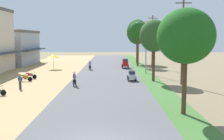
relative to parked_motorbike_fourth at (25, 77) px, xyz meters
The scene contains 17 objects.
shophouse_far 23.92m from the parked_motorbike_fourth, 114.59° to the left, with size 10.22×12.75×6.90m.
parked_motorbike_fourth is the anchor object (origin of this frame).
parked_motorbike_fifth 2.08m from the parked_motorbike_fourth, 90.94° to the left, with size 1.80×0.54×0.94m.
vendor_umbrella 13.49m from the parked_motorbike_fourth, 87.18° to the left, with size 2.20×2.20×2.52m.
pedestrian_on_shoulder 5.26m from the parked_motorbike_fourth, 78.00° to the right, with size 0.35×0.42×1.62m.
median_tree_nearest 22.09m from the parked_motorbike_fourth, 42.57° to the right, with size 3.98×3.98×7.43m.
median_tree_second 16.74m from the parked_motorbike_fourth, ahead, with size 3.60×3.60×7.60m.
median_tree_third 24.98m from the parked_motorbike_fourth, 49.59° to the left, with size 3.18×3.18×8.45m.
median_tree_fourth 29.60m from the parked_motorbike_fourth, 56.31° to the left, with size 4.44×4.44×9.18m.
streetlamp_near 18.13m from the parked_motorbike_fourth, 25.92° to the left, with size 3.16×0.20×7.85m.
streetlamp_mid 26.74m from the parked_motorbike_fourth, 53.12° to the left, with size 3.16×0.20×7.14m.
utility_pole_near 24.74m from the parked_motorbike_fourth, 42.02° to the left, with size 1.80×0.20×9.44m.
utility_pole_far 19.50m from the parked_motorbike_fourth, ahead, with size 1.80×0.20×9.84m.
car_hatchback_silver 13.25m from the parked_motorbike_fourth, ahead, with size 1.04×2.00×1.23m.
car_van_red 19.69m from the parked_motorbike_fourth, 48.31° to the left, with size 1.19×2.41×1.67m.
motorbike_foreground_rider 7.43m from the parked_motorbike_fourth, 27.44° to the right, with size 0.54×1.80×1.66m.
motorbike_ahead_second 13.97m from the parked_motorbike_fourth, 59.59° to the left, with size 0.54×1.80×1.66m.
Camera 1 is at (0.67, -12.98, 5.45)m, focal length 43.75 mm.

